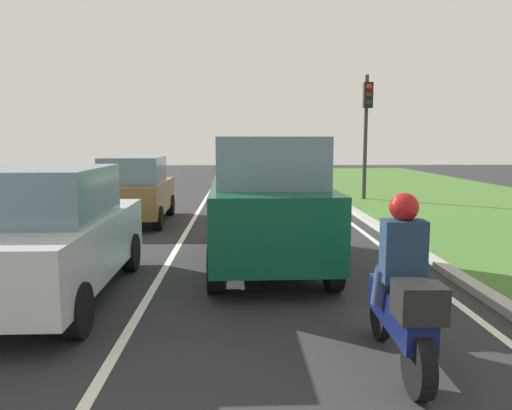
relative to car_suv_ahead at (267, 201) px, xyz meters
The scene contains 10 objects.
ground_plane 5.47m from the car_suv_ahead, 101.76° to the left, with size 60.00×60.00×0.00m, color #262628.
lane_line_center 5.65m from the car_suv_ahead, 108.88° to the left, with size 0.12×32.00×0.01m, color silver.
lane_line_right_edge 5.92m from the car_suv_ahead, 64.36° to the left, with size 0.12×32.00×0.01m, color silver.
curb_right 6.14m from the car_suv_ahead, 60.07° to the left, with size 0.24×48.00×0.12m, color #9E9B93.
car_suv_ahead is the anchor object (origin of this frame).
car_sedan_left_lane 3.59m from the car_suv_ahead, 151.29° to the right, with size 1.87×4.32×1.86m.
car_hatchback_far 5.84m from the car_suv_ahead, 124.38° to the left, with size 1.79×3.73×1.78m.
motorcycle 4.23m from the car_suv_ahead, 74.88° to the right, with size 0.41×1.90×1.01m.
rider_person 4.14m from the car_suv_ahead, 74.67° to the right, with size 0.51×0.41×1.16m.
traffic_light_near_right 10.46m from the car_suv_ahead, 66.55° to the left, with size 0.32×0.50×4.54m.
Camera 1 is at (0.63, 0.12, 2.24)m, focal length 35.02 mm.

